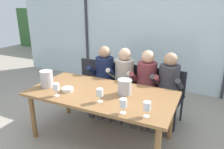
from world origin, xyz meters
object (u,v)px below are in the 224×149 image
chair_near_window_right (170,93)px  wine_glass_center_pour (56,88)px  ice_bucket_secondary (125,87)px  person_maroon_top (145,82)px  wine_glass_by_left_taster (147,107)px  person_navy_polo (103,75)px  chair_near_curtain (89,79)px  person_beige_jumper (123,78)px  wine_glass_near_bucket (123,104)px  chair_left_of_center (107,82)px  tasting_bowl (67,89)px  dining_table (101,97)px  wine_glass_by_right_taster (100,93)px  ice_bucket_primary (47,79)px  person_charcoal_jacket (167,86)px  chair_right_of_center (146,89)px  chair_center (127,85)px

chair_near_window_right → wine_glass_center_pour: 1.82m
chair_near_window_right → ice_bucket_secondary: size_ratio=4.15×
person_maroon_top → wine_glass_by_left_taster: 1.21m
ice_bucket_secondary → wine_glass_center_pour: (-0.79, -0.44, 0.01)m
person_navy_polo → person_maroon_top: (0.78, 0.00, 0.00)m
ice_bucket_secondary → wine_glass_center_pour: 0.90m
ice_bucket_secondary → wine_glass_by_left_taster: size_ratio=1.20×
chair_near_curtain → wine_glass_by_left_taster: bearing=-41.6°
chair_near_window_right → person_navy_polo: bearing=-166.0°
person_beige_jumper → wine_glass_near_bucket: size_ratio=6.83×
wine_glass_near_bucket → chair_left_of_center: bearing=123.5°
chair_near_window_right → ice_bucket_secondary: ice_bucket_secondary is taller
person_beige_jumper → tasting_bowl: (-0.44, -0.95, 0.08)m
person_navy_polo → wine_glass_by_left_taster: (1.14, -1.14, 0.18)m
dining_table → person_maroon_top: bearing=63.0°
wine_glass_by_right_taster → person_maroon_top: bearing=75.3°
person_beige_jumper → wine_glass_near_bucket: (0.50, -1.19, 0.18)m
person_navy_polo → ice_bucket_primary: person_navy_polo is taller
chair_near_window_right → wine_glass_by_left_taster: wine_glass_by_left_taster is taller
person_maroon_top → dining_table: bearing=-120.9°
chair_near_curtain → person_navy_polo: (0.38, -0.13, 0.17)m
tasting_bowl → wine_glass_by_left_taster: bearing=-9.2°
wine_glass_by_right_taster → person_charcoal_jacket: bearing=59.3°
chair_right_of_center → person_navy_polo: (-0.76, -0.12, 0.17)m
dining_table → wine_glass_near_bucket: size_ratio=11.60×
chair_left_of_center → person_charcoal_jacket: bearing=-11.1°
person_beige_jumper → tasting_bowl: bearing=-114.3°
wine_glass_by_left_taster → dining_table: bearing=154.5°
person_charcoal_jacket → ice_bucket_secondary: bearing=-117.8°
ice_bucket_primary → wine_glass_by_right_taster: 0.94m
person_beige_jumper → ice_bucket_primary: (-0.80, -0.94, 0.18)m
chair_center → person_navy_polo: (-0.40, -0.16, 0.17)m
ice_bucket_primary → wine_glass_center_pour: (0.33, -0.19, -0.01)m
chair_near_curtain → wine_glass_by_left_taster: size_ratio=4.99×
dining_table → person_charcoal_jacket: person_charcoal_jacket is taller
chair_near_window_right → ice_bucket_primary: bearing=-138.5°
ice_bucket_secondary → wine_glass_by_left_taster: ice_bucket_secondary is taller
chair_near_curtain → chair_near_window_right: size_ratio=1.00×
chair_near_window_right → wine_glass_by_right_taster: (-0.66, -1.18, 0.35)m
ice_bucket_primary → tasting_bowl: ice_bucket_primary is taller
dining_table → chair_near_window_right: bearing=49.6°
tasting_bowl → wine_glass_center_pour: 0.21m
chair_near_window_right → tasting_bowl: 1.66m
dining_table → wine_glass_center_pour: wine_glass_center_pour is taller
chair_left_of_center → person_charcoal_jacket: 1.14m
person_charcoal_jacket → wine_glass_by_right_taster: (-0.62, -1.05, 0.18)m
wine_glass_by_left_taster → person_maroon_top: bearing=107.3°
wine_glass_near_bucket → wine_glass_by_right_taster: 0.40m
person_charcoal_jacket → wine_glass_near_bucket: 1.23m
dining_table → tasting_bowl: size_ratio=12.25×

